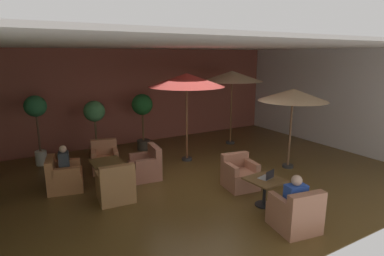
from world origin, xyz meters
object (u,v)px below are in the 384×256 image
at_px(armchair_front_right_south, 105,160).
at_px(iced_drink_cup, 270,176).
at_px(potted_tree_mid_right, 95,121).
at_px(armchair_front_right_east, 146,167).
at_px(potted_tree_mid_left, 36,115).
at_px(armchair_front_right_north, 116,187).
at_px(armchair_front_right_west, 64,177).
at_px(patio_umbrella_center_beige, 232,76).
at_px(armchair_front_left_east, 296,214).
at_px(cafe_table_front_left, 265,185).
at_px(armchair_front_left_north, 240,175).
at_px(patron_blue_shirt, 64,161).
at_px(patron_by_window, 296,193).
at_px(cafe_table_front_right, 107,166).
at_px(patio_umbrella_near_wall, 293,95).
at_px(open_laptop, 268,176).
at_px(patio_umbrella_tall_red, 187,80).
at_px(potted_tree_left_corner, 142,111).

bearing_deg(armchair_front_right_south, iced_drink_cup, -56.84).
bearing_deg(potted_tree_mid_right, armchair_front_right_south, -93.82).
distance_m(armchair_front_right_east, potted_tree_mid_left, 3.67).
bearing_deg(armchair_front_right_north, armchair_front_right_south, 81.44).
height_order(armchair_front_right_west, potted_tree_mid_left, potted_tree_mid_left).
bearing_deg(iced_drink_cup, patio_umbrella_center_beige, 62.94).
distance_m(armchair_front_left_east, armchair_front_right_north, 3.87).
bearing_deg(potted_tree_mid_left, armchair_front_left_east, -59.24).
relative_size(armchair_front_right_south, potted_tree_mid_left, 0.42).
xyz_separation_m(cafe_table_front_left, armchair_front_left_north, (0.14, 1.04, -0.16)).
height_order(cafe_table_front_left, potted_tree_mid_left, potted_tree_mid_left).
distance_m(armchair_front_left_north, patron_blue_shirt, 4.31).
bearing_deg(patron_by_window, patron_blue_shirt, 130.17).
xyz_separation_m(armchair_front_right_west, patio_umbrella_center_beige, (6.03, 1.27, 2.16)).
bearing_deg(cafe_table_front_right, patio_umbrella_center_beige, 16.34).
relative_size(armchair_front_right_east, patron_by_window, 1.39).
distance_m(patio_umbrella_near_wall, open_laptop, 3.02).
relative_size(armchair_front_left_east, armchair_front_right_south, 1.04).
height_order(armchair_front_right_north, potted_tree_mid_left, potted_tree_mid_left).
height_order(armchair_front_left_north, patio_umbrella_near_wall, patio_umbrella_near_wall).
distance_m(cafe_table_front_right, patio_umbrella_center_beige, 5.60).
bearing_deg(patio_umbrella_tall_red, potted_tree_mid_left, 155.43).
bearing_deg(armchair_front_right_east, armchair_front_left_north, -44.66).
xyz_separation_m(potted_tree_mid_left, iced_drink_cup, (4.10, -5.35, -0.86)).
xyz_separation_m(armchair_front_right_north, patron_blue_shirt, (-0.88, 1.23, 0.40)).
xyz_separation_m(cafe_table_front_right, armchair_front_right_east, (1.03, -0.12, -0.17)).
xyz_separation_m(potted_tree_left_corner, patron_by_window, (0.55, -6.29, -0.63)).
height_order(cafe_table_front_left, iced_drink_cup, iced_drink_cup).
bearing_deg(patron_by_window, armchair_front_right_north, 131.92).
xyz_separation_m(armchair_front_left_north, iced_drink_cup, (-0.01, -1.05, 0.35)).
height_order(cafe_table_front_left, armchair_front_right_north, armchair_front_right_north).
bearing_deg(armchair_front_right_south, potted_tree_mid_left, 137.04).
relative_size(iced_drink_cup, open_laptop, 0.31).
relative_size(patio_umbrella_tall_red, patio_umbrella_center_beige, 1.01).
height_order(armchair_front_left_north, armchair_front_right_east, armchair_front_right_east).
distance_m(patio_umbrella_center_beige, potted_tree_left_corner, 3.41).
relative_size(patio_umbrella_center_beige, potted_tree_left_corner, 1.38).
height_order(patron_blue_shirt, open_laptop, patron_blue_shirt).
relative_size(cafe_table_front_left, potted_tree_left_corner, 0.40).
distance_m(armchair_front_left_north, cafe_table_front_right, 3.36).
bearing_deg(potted_tree_mid_right, armchair_front_left_north, -59.20).
relative_size(armchair_front_left_north, potted_tree_left_corner, 0.43).
bearing_deg(cafe_table_front_left, armchair_front_right_south, 121.93).
relative_size(potted_tree_mid_right, iced_drink_cup, 16.75).
relative_size(armchair_front_right_south, patron_blue_shirt, 1.27).
height_order(armchair_front_left_north, patron_by_window, patron_by_window).
bearing_deg(patio_umbrella_near_wall, armchair_front_right_south, 152.47).
bearing_deg(patio_umbrella_near_wall, armchair_front_left_north, -169.08).
height_order(armchair_front_right_west, potted_tree_left_corner, potted_tree_left_corner).
height_order(patron_blue_shirt, patron_by_window, patron_blue_shirt).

